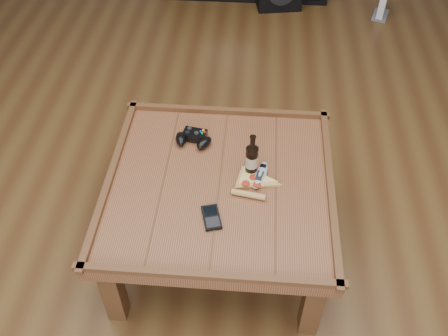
# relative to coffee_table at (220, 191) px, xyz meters

# --- Properties ---
(ground) EXTENTS (6.00, 6.00, 0.00)m
(ground) POSITION_rel_coffee_table_xyz_m (0.00, 0.00, -0.39)
(ground) COLOR #4B2D15
(ground) RESTS_ON ground
(coffee_table) EXTENTS (1.03, 1.03, 0.48)m
(coffee_table) POSITION_rel_coffee_table_xyz_m (0.00, 0.00, 0.00)
(coffee_table) COLOR #532C17
(coffee_table) RESTS_ON ground
(beer_bottle) EXTENTS (0.06, 0.06, 0.22)m
(beer_bottle) POSITION_rel_coffee_table_xyz_m (0.14, 0.07, 0.15)
(beer_bottle) COLOR black
(beer_bottle) RESTS_ON coffee_table
(game_controller) EXTENTS (0.19, 0.15, 0.05)m
(game_controller) POSITION_rel_coffee_table_xyz_m (-0.15, 0.25, 0.08)
(game_controller) COLOR black
(game_controller) RESTS_ON coffee_table
(pizza_slice) EXTENTS (0.21, 0.29, 0.03)m
(pizza_slice) POSITION_rel_coffee_table_xyz_m (0.15, 0.01, 0.07)
(pizza_slice) COLOR tan
(pizza_slice) RESTS_ON coffee_table
(smartphone) EXTENTS (0.10, 0.14, 0.02)m
(smartphone) POSITION_rel_coffee_table_xyz_m (-0.02, -0.21, 0.07)
(smartphone) COLOR black
(smartphone) RESTS_ON coffee_table
(remote_control) EXTENTS (0.09, 0.18, 0.03)m
(remote_control) POSITION_rel_coffee_table_xyz_m (0.18, 0.05, 0.07)
(remote_control) COLOR #A2A9B0
(remote_control) RESTS_ON coffee_table
(game_console) EXTENTS (0.17, 0.23, 0.26)m
(game_console) POSITION_rel_coffee_table_xyz_m (1.13, 2.38, -0.27)
(game_console) COLOR slate
(game_console) RESTS_ON ground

